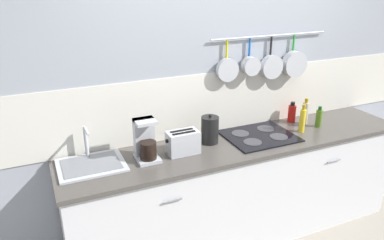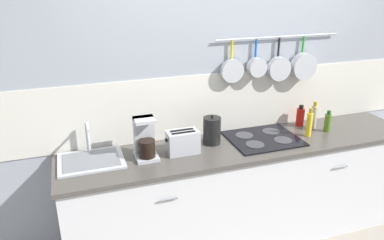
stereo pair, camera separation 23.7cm
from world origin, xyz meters
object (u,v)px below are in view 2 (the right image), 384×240
at_px(toaster, 183,142).
at_px(bottle_sesame_oil, 328,122).
at_px(kettle, 212,130).
at_px(bottle_hot_sauce, 300,116).
at_px(bottle_dish_soap, 314,116).
at_px(bottle_cooking_wine, 309,124).
at_px(coffee_maker, 145,141).

height_order(toaster, bottle_sesame_oil, bottle_sesame_oil).
height_order(toaster, kettle, kettle).
relative_size(bottle_hot_sauce, bottle_dish_soap, 0.78).
relative_size(toaster, bottle_cooking_wine, 1.04).
bearing_deg(bottle_cooking_wine, toaster, 177.97).
relative_size(coffee_maker, toaster, 1.20).
relative_size(bottle_dish_soap, bottle_sesame_oil, 1.29).
bearing_deg(kettle, bottle_sesame_oil, -5.02).
relative_size(coffee_maker, kettle, 1.27).
bearing_deg(bottle_dish_soap, bottle_sesame_oil, -57.40).
xyz_separation_m(kettle, bottle_hot_sauce, (0.90, 0.11, -0.03)).
relative_size(kettle, bottle_sesame_oil, 1.30).
xyz_separation_m(bottle_cooking_wine, bottle_hot_sauce, (0.07, 0.23, -0.03)).
relative_size(coffee_maker, bottle_hot_sauce, 1.64).
bearing_deg(bottle_cooking_wine, bottle_hot_sauce, 72.67).
distance_m(coffee_maker, bottle_cooking_wine, 1.39).
bearing_deg(bottle_cooking_wine, kettle, 171.23).
relative_size(toaster, bottle_dish_soap, 1.06).
height_order(toaster, bottle_hot_sauce, bottle_hot_sauce).
height_order(coffee_maker, toaster, coffee_maker).
bearing_deg(bottle_hot_sauce, toaster, -170.60).
height_order(coffee_maker, bottle_sesame_oil, coffee_maker).
relative_size(coffee_maker, bottle_sesame_oil, 1.64).
relative_size(coffee_maker, bottle_cooking_wine, 1.25).
relative_size(kettle, bottle_cooking_wine, 0.99).
bearing_deg(bottle_hot_sauce, bottle_sesame_oil, -53.98).
relative_size(bottle_cooking_wine, bottle_dish_soap, 1.02).
bearing_deg(bottle_sesame_oil, bottle_dish_soap, 122.60).
relative_size(coffee_maker, bottle_dish_soap, 1.28).
xyz_separation_m(kettle, bottle_cooking_wine, (0.83, -0.13, -0.00)).
relative_size(toaster, bottle_hot_sauce, 1.37).
bearing_deg(toaster, coffee_maker, 174.95).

